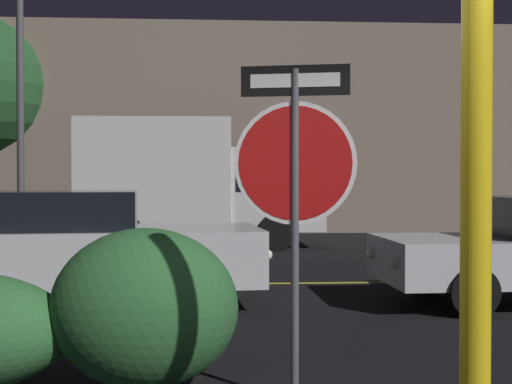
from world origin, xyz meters
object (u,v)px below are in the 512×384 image
at_px(delivery_truck, 201,180).
at_px(street_lamp, 20,32).
at_px(passing_car_2, 70,249).
at_px(yellow_pole_right, 476,189).
at_px(stop_sign, 295,167).
at_px(hedge_bush_2, 145,308).

distance_m(delivery_truck, street_lamp, 5.27).
relative_size(passing_car_2, delivery_truck, 0.87).
bearing_deg(yellow_pole_right, passing_car_2, 117.84).
height_order(stop_sign, delivery_truck, delivery_truck).
height_order(hedge_bush_2, delivery_truck, delivery_truck).
bearing_deg(yellow_pole_right, street_lamp, 112.99).
bearing_deg(yellow_pole_right, hedge_bush_2, 129.10).
bearing_deg(street_lamp, hedge_bush_2, -70.94).
height_order(stop_sign, passing_car_2, stop_sign).
bearing_deg(delivery_truck, street_lamp, -79.64).
bearing_deg(delivery_truck, stop_sign, 4.52).
distance_m(yellow_pole_right, delivery_truck, 13.77).
relative_size(yellow_pole_right, delivery_truck, 0.55).
bearing_deg(stop_sign, passing_car_2, 134.35).
distance_m(stop_sign, yellow_pole_right, 1.89).
height_order(passing_car_2, delivery_truck, delivery_truck).
bearing_deg(passing_car_2, stop_sign, 26.01).
height_order(stop_sign, hedge_bush_2, stop_sign).
distance_m(hedge_bush_2, street_lamp, 12.21).
bearing_deg(passing_car_2, hedge_bush_2, 14.68).
relative_size(yellow_pole_right, passing_car_2, 0.64).
height_order(yellow_pole_right, street_lamp, street_lamp).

